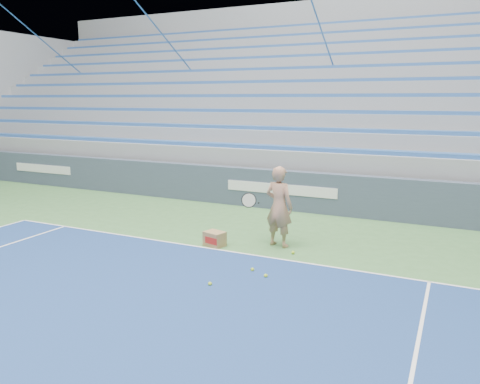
% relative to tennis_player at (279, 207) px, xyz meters
% --- Properties ---
extents(sponsor_barrier, '(30.00, 0.32, 1.10)m').
position_rel_tennis_player_xyz_m(sponsor_barrier, '(-1.09, 3.20, -0.30)').
color(sponsor_barrier, '#3A4658').
rests_on(sponsor_barrier, ground).
extents(bleachers, '(31.00, 9.15, 7.30)m').
position_rel_tennis_player_xyz_m(bleachers, '(-1.10, 8.92, 1.51)').
color(bleachers, gray).
rests_on(bleachers, ground).
extents(tennis_player, '(0.95, 0.88, 1.70)m').
position_rel_tennis_player_xyz_m(tennis_player, '(0.00, 0.00, 0.00)').
color(tennis_player, tan).
rests_on(tennis_player, ground).
extents(ball_box, '(0.48, 0.41, 0.31)m').
position_rel_tennis_player_xyz_m(ball_box, '(-1.21, -0.57, -0.70)').
color(ball_box, olive).
rests_on(ball_box, ground).
extents(tennis_ball_0, '(0.07, 0.07, 0.07)m').
position_rel_tennis_player_xyz_m(tennis_ball_0, '(0.46, -0.37, -0.82)').
color(tennis_ball_0, '#B4D82C').
rests_on(tennis_ball_0, ground).
extents(tennis_ball_1, '(0.07, 0.07, 0.07)m').
position_rel_tennis_player_xyz_m(tennis_ball_1, '(0.43, -1.76, -0.82)').
color(tennis_ball_1, '#B4D82C').
rests_on(tennis_ball_1, ground).
extents(tennis_ball_2, '(0.07, 0.07, 0.07)m').
position_rel_tennis_player_xyz_m(tennis_ball_2, '(0.10, -1.59, -0.82)').
color(tennis_ball_2, '#B4D82C').
rests_on(tennis_ball_2, ground).
extents(tennis_ball_3, '(0.07, 0.07, 0.07)m').
position_rel_tennis_player_xyz_m(tennis_ball_3, '(-0.27, -2.49, -0.82)').
color(tennis_ball_3, '#B4D82C').
rests_on(tennis_ball_3, ground).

